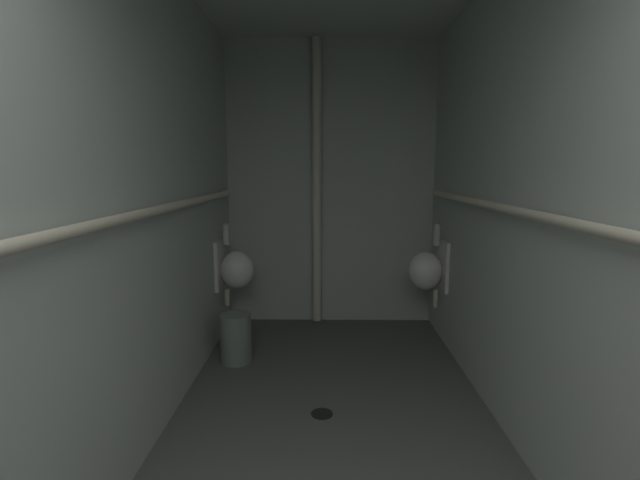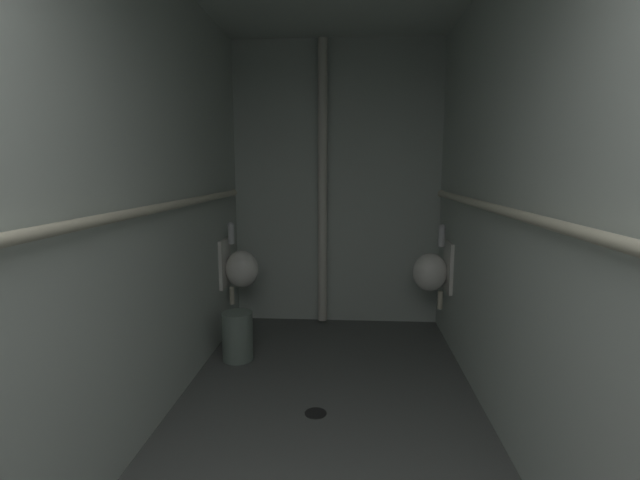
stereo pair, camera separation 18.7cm
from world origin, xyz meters
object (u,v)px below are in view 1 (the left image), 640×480
Objects in this scene: urinal_left_mid at (235,269)px; urinal_right_mid at (428,270)px; floor_drain at (322,413)px; waste_bin at (236,338)px; standpipe_back_wall at (317,186)px.

urinal_right_mid is (1.72, -0.01, 0.00)m from urinal_left_mid.
urinal_left_mid is 1.65m from floor_drain.
urinal_left_mid reaches higher than waste_bin.
floor_drain is (-0.93, -1.28, -0.64)m from urinal_right_mid.
waste_bin is (-1.62, -0.50, -0.45)m from urinal_right_mid.
urinal_right_mid is 1.76m from waste_bin.
standpipe_back_wall is 6.84× the size of waste_bin.
waste_bin is at bearing -123.64° from standpipe_back_wall.
urinal_right_mid is at bearing 17.04° from waste_bin.
waste_bin is (0.10, -0.51, -0.45)m from urinal_left_mid.
standpipe_back_wall is 2.21m from floor_drain.
waste_bin is (-0.69, 0.78, 0.19)m from floor_drain.
standpipe_back_wall is (0.73, 0.43, 0.72)m from urinal_left_mid.
standpipe_back_wall reaches higher than urinal_right_mid.
standpipe_back_wall is at bearing 92.18° from floor_drain.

